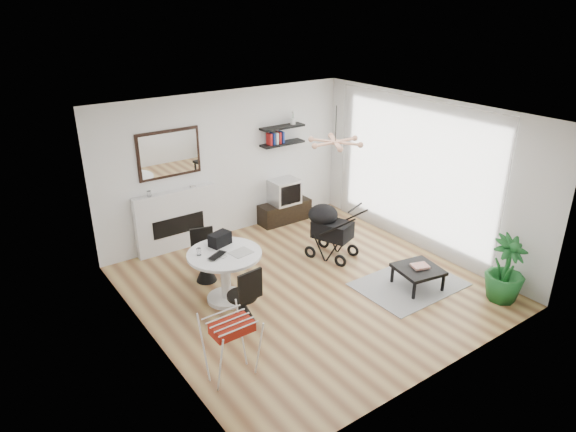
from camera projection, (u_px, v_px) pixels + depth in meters
floor at (309, 286)px, 8.06m from camera, size 5.00×5.00×0.00m
ceiling at (312, 115)px, 7.00m from camera, size 5.00×5.00×0.00m
wall_back at (227, 165)px, 9.41m from camera, size 5.00×0.00×5.00m
wall_left at (147, 252)px, 6.20m from camera, size 0.00×5.00×5.00m
wall_right at (424, 175)px, 8.86m from camera, size 0.00×5.00×5.00m
sheer_curtain at (412, 173)px, 8.96m from camera, size 0.04×3.60×2.60m
fireplace at (176, 213)px, 9.02m from camera, size 1.50×0.17×2.16m
shelf_lower at (282, 143)px, 9.82m from camera, size 0.90×0.25×0.04m
shelf_upper at (282, 127)px, 9.70m from camera, size 0.90×0.25×0.04m
pendant_lamp at (335, 142)px, 7.82m from camera, size 0.90×0.90×0.10m
tv_console at (285, 212)px, 10.32m from camera, size 1.09×0.38×0.41m
crt_tv at (284, 191)px, 10.13m from camera, size 0.55×0.48×0.48m
dining_table at (225, 269)px, 7.49m from camera, size 1.08×1.08×0.79m
laptop at (220, 257)px, 7.25m from camera, size 0.38×0.33×0.03m
black_bag at (220, 239)px, 7.59m from camera, size 0.36×0.27×0.19m
newspaper at (241, 252)px, 7.39m from camera, size 0.33×0.29×0.01m
drinking_glass at (199, 252)px, 7.31m from camera, size 0.06×0.06×0.11m
chair_far at (206, 265)px, 8.14m from camera, size 0.43×0.44×0.85m
chair_near at (243, 306)px, 7.05m from camera, size 0.42×0.44×0.88m
drying_rack at (231, 347)px, 5.97m from camera, size 0.55×0.52×0.82m
stroller at (329, 232)px, 8.85m from camera, size 0.78×0.95×1.04m
rug at (409, 284)px, 8.10m from camera, size 1.63×1.18×0.01m
coffee_table at (418, 270)px, 7.92m from camera, size 0.75×0.75×0.33m
magazines at (420, 266)px, 7.92m from camera, size 0.30×0.27×0.04m
potted_plant at (506, 269)px, 7.52m from camera, size 0.63×0.63×1.01m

